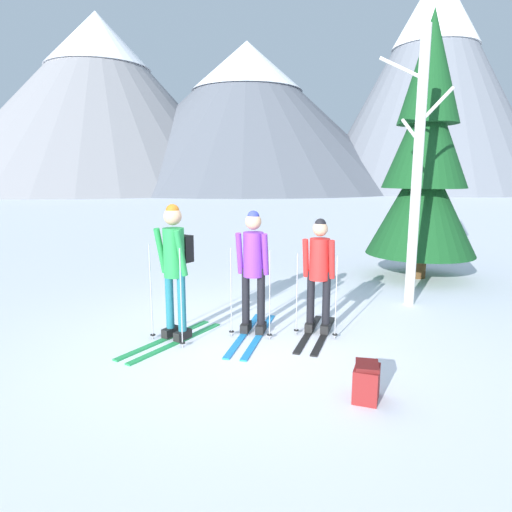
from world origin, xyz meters
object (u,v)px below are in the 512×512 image
at_px(skier_in_purple, 254,265).
at_px(skier_in_red, 319,272).
at_px(birch_tree_slender, 417,168).
at_px(backpack_on_snow_front, 366,382).
at_px(skier_in_green, 175,264).
at_px(pine_tree_near, 425,161).

xyz_separation_m(skier_in_purple, skier_in_red, (0.89, 0.19, -0.10)).
distance_m(skier_in_red, birch_tree_slender, 2.69).
xyz_separation_m(birch_tree_slender, backpack_on_snow_front, (-0.85, -3.57, -2.14)).
bearing_deg(skier_in_green, skier_in_red, 18.74).
distance_m(skier_in_purple, backpack_on_snow_front, 2.35).
bearing_deg(pine_tree_near, skier_in_green, -129.87).
height_order(skier_in_green, skier_in_red, skier_in_green).
distance_m(skier_in_purple, birch_tree_slender, 3.33).
bearing_deg(pine_tree_near, skier_in_purple, -124.50).
relative_size(skier_in_green, backpack_on_snow_front, 4.83).
bearing_deg(backpack_on_snow_front, skier_in_green, 154.19).
bearing_deg(skier_in_green, birch_tree_slender, 35.64).
bearing_deg(pine_tree_near, backpack_on_snow_front, -102.90).
relative_size(skier_in_red, pine_tree_near, 0.30).
relative_size(skier_in_purple, backpack_on_snow_front, 4.69).
height_order(pine_tree_near, backpack_on_snow_front, pine_tree_near).
bearing_deg(skier_in_red, skier_in_purple, -168.08).
bearing_deg(birch_tree_slender, backpack_on_snow_front, -103.47).
relative_size(pine_tree_near, backpack_on_snow_front, 14.37).
bearing_deg(birch_tree_slender, skier_in_purple, -140.47).
bearing_deg(backpack_on_snow_front, skier_in_red, 108.21).
relative_size(birch_tree_slender, backpack_on_snow_front, 11.90).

